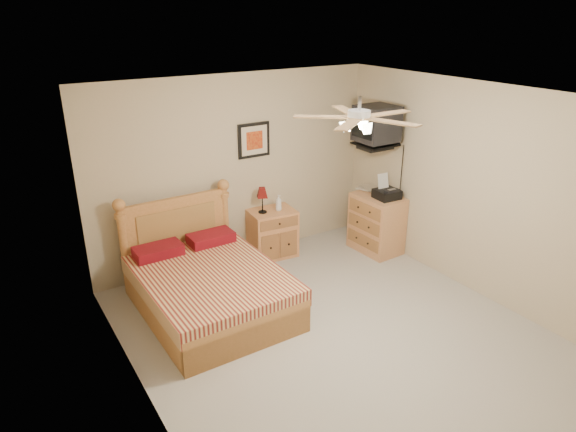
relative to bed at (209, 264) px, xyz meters
name	(u,v)px	position (x,y,z in m)	size (l,w,h in m)	color
floor	(336,334)	(0.93, -1.12, -0.61)	(4.50, 4.50, 0.00)	#9A948B
ceiling	(345,98)	(0.93, -1.12, 1.89)	(4.00, 4.50, 0.04)	white
wall_back	(236,170)	(0.93, 1.13, 0.64)	(4.00, 0.04, 2.50)	tan
wall_front	(557,345)	(0.93, -3.37, 0.64)	(4.00, 0.04, 2.50)	tan
wall_left	(138,281)	(-1.07, -1.12, 0.64)	(0.04, 4.50, 2.50)	tan
wall_right	(476,191)	(2.93, -1.12, 0.64)	(0.04, 4.50, 2.50)	tan
bed	(209,264)	(0.00, 0.00, 0.00)	(1.44, 1.89, 1.22)	#A26C31
nightstand	(272,233)	(1.33, 0.88, -0.28)	(0.62, 0.46, 0.67)	#C1743D
table_lamp	(262,200)	(1.19, 0.90, 0.23)	(0.19, 0.19, 0.36)	#5A0A08
lotion_bottle	(279,203)	(1.42, 0.85, 0.17)	(0.08, 0.09, 0.22)	silver
framed_picture	(254,140)	(1.20, 1.11, 1.01)	(0.46, 0.04, 0.46)	black
dresser	(377,223)	(2.66, 0.23, -0.20)	(0.48, 0.70, 0.82)	#A77449
fax_machine	(387,187)	(2.69, 0.10, 0.38)	(0.31, 0.33, 0.33)	black
magazine_lower	(363,190)	(2.61, 0.49, 0.23)	(0.20, 0.27, 0.03)	#A99F8B
magazine_upper	(364,188)	(2.63, 0.50, 0.25)	(0.21, 0.28, 0.02)	tan
wall_tv	(385,125)	(2.68, 0.22, 1.20)	(0.56, 0.46, 0.58)	black
ceiling_fan	(359,117)	(0.93, -1.32, 1.75)	(1.14, 1.14, 0.28)	silver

